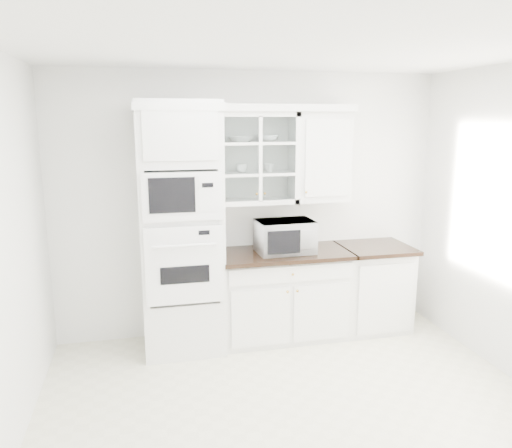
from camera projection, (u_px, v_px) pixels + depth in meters
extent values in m
cube|color=beige|center=(300.00, 417.00, 3.80)|extent=(4.00, 3.50, 0.01)
cube|color=white|center=(250.00, 205.00, 5.18)|extent=(4.00, 0.02, 2.70)
cube|color=white|center=(308.00, 47.00, 3.24)|extent=(4.00, 3.50, 0.02)
cube|color=silver|center=(181.00, 229.00, 4.74)|extent=(0.76, 0.65, 2.40)
cube|color=white|center=(185.00, 266.00, 4.48)|extent=(0.70, 0.03, 0.72)
cube|color=black|center=(185.00, 275.00, 4.48)|extent=(0.44, 0.01, 0.16)
cube|color=white|center=(182.00, 197.00, 4.35)|extent=(0.70, 0.03, 0.43)
cube|color=black|center=(172.00, 195.00, 4.31)|extent=(0.40, 0.01, 0.31)
cube|color=silver|center=(283.00, 296.00, 5.15)|extent=(1.30, 0.60, 0.88)
cube|color=black|center=(284.00, 254.00, 5.02)|extent=(1.32, 0.67, 0.04)
cube|color=silver|center=(372.00, 288.00, 5.37)|extent=(0.70, 0.60, 0.88)
cube|color=black|center=(376.00, 248.00, 5.24)|extent=(0.72, 0.67, 0.04)
cube|color=silver|center=(257.00, 158.00, 4.93)|extent=(0.80, 0.33, 0.90)
cube|color=silver|center=(257.00, 173.00, 4.96)|extent=(0.74, 0.29, 0.02)
cube|color=silver|center=(257.00, 143.00, 4.90)|extent=(0.74, 0.29, 0.02)
cube|color=silver|center=(321.00, 157.00, 5.08)|extent=(0.55, 0.33, 0.90)
cube|color=white|center=(247.00, 108.00, 4.78)|extent=(2.14, 0.38, 0.07)
imported|color=white|center=(285.00, 236.00, 4.99)|extent=(0.57, 0.48, 0.32)
imported|color=white|center=(241.00, 139.00, 4.87)|extent=(0.27, 0.27, 0.06)
imported|color=white|center=(268.00, 138.00, 4.92)|extent=(0.21, 0.21, 0.06)
imported|color=white|center=(242.00, 168.00, 4.91)|extent=(0.13, 0.13, 0.09)
imported|color=white|center=(269.00, 168.00, 4.97)|extent=(0.11, 0.11, 0.09)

